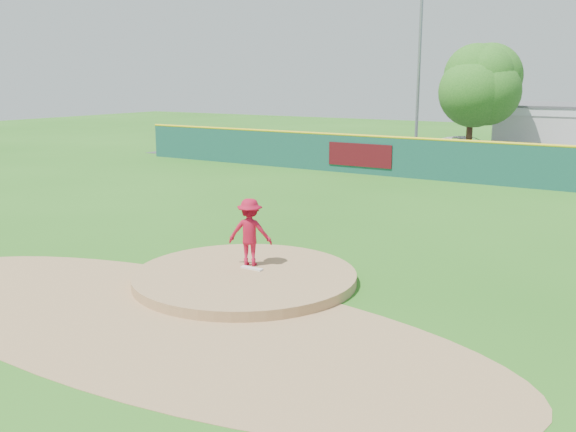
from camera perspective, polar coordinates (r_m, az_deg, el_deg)
The scene contains 12 objects.
ground at distance 15.97m, azimuth -3.84°, elevation -5.85°, with size 120.00×120.00×0.00m, color #286B19.
pitchers_mound at distance 15.97m, azimuth -3.84°, elevation -5.85°, with size 5.50×5.50×0.50m, color #9E774C.
pitching_rubber at distance 16.12m, azimuth -3.23°, elevation -4.66°, with size 0.60×0.15×0.04m, color white.
infield_dirt_arc at distance 13.80m, azimuth -11.25°, elevation -9.00°, with size 15.40×15.40×0.01m, color #9E774C.
parking_lot at distance 40.58m, azimuth 19.19°, elevation 4.54°, with size 44.00×16.00×0.02m, color #38383A.
pitcher at distance 16.25m, azimuth -3.40°, elevation -1.45°, with size 1.12×0.64×1.73m, color #A60E29.
van at distance 40.12m, azimuth 15.63°, elevation 5.76°, with size 2.45×5.32×1.48m, color silver.
fence_banners at distance 31.54m, azimuth 16.76°, elevation 4.50°, with size 16.19×0.04×1.20m.
playground_slide at distance 42.66m, azimuth -3.73°, elevation 6.56°, with size 0.99×2.78×1.53m.
outfield_fence at distance 31.80m, azimuth 15.58°, elevation 4.79°, with size 40.00×0.14×2.07m.
deciduous_tree at distance 38.85m, azimuth 16.05°, elevation 11.16°, with size 5.60×5.60×7.36m.
light_pole_left at distance 42.03m, azimuth 11.59°, elevation 13.46°, with size 1.75×0.25×11.00m.
Camera 1 is at (8.96, -12.27, 4.94)m, focal length 40.00 mm.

